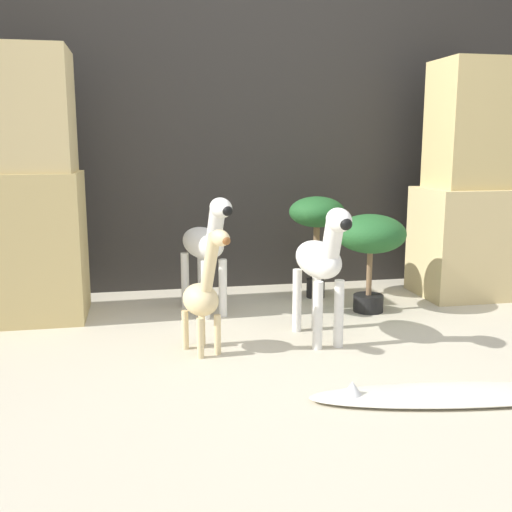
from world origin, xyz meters
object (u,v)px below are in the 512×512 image
at_px(giraffe_figurine, 203,294).
at_px(zebra_left, 206,244).
at_px(zebra_right, 321,261).
at_px(potted_palm_front, 317,218).
at_px(potted_palm_back, 370,239).
at_px(surfboard, 449,394).

bearing_deg(giraffe_figurine, zebra_left, 82.52).
height_order(zebra_right, zebra_left, same).
distance_m(potted_palm_front, potted_palm_back, 0.42).
bearing_deg(surfboard, potted_palm_back, 82.81).
relative_size(giraffe_figurine, surfboard, 0.53).
xyz_separation_m(potted_palm_front, potted_palm_back, (0.20, -0.36, -0.08)).
distance_m(zebra_left, potted_palm_back, 0.90).
bearing_deg(potted_palm_back, zebra_left, 171.46).
relative_size(zebra_right, surfboard, 0.61).
distance_m(zebra_right, zebra_left, 0.75).
height_order(giraffe_figurine, surfboard, giraffe_figurine).
bearing_deg(potted_palm_back, giraffe_figurine, -152.59).
bearing_deg(surfboard, zebra_right, 110.70).
distance_m(zebra_left, potted_palm_front, 0.73).
distance_m(giraffe_figurine, potted_palm_front, 1.18).
height_order(zebra_left, potted_palm_front, zebra_left).
relative_size(potted_palm_front, surfboard, 0.57).
bearing_deg(surfboard, zebra_left, 119.82).
distance_m(zebra_left, giraffe_figurine, 0.66).
height_order(zebra_left, surfboard, zebra_left).
bearing_deg(zebra_right, surfboard, -69.30).
distance_m(zebra_right, giraffe_figurine, 0.57).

